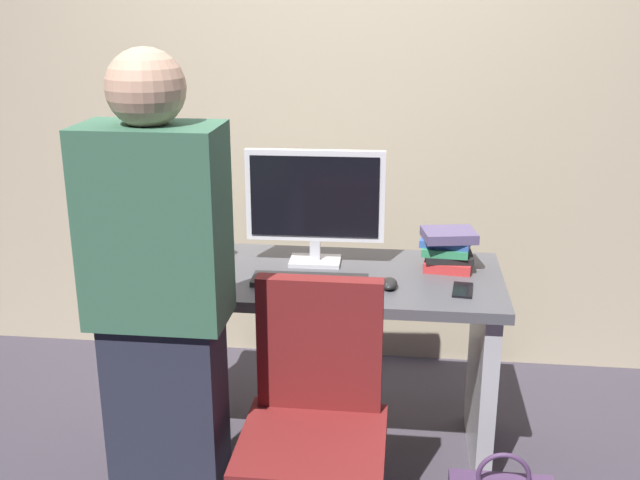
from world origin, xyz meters
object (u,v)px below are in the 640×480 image
object	(u,v)px
book_stack	(448,249)
cell_phone	(463,290)
keyboard	(310,280)
cup_by_monitor	(221,247)
cup_near_keyboard	(185,272)
office_chair	(315,447)
person_at_desk	(162,322)
desk	(321,330)
mouse	(389,284)
monitor	(315,201)

from	to	relation	value
book_stack	cell_phone	distance (m)	0.24
keyboard	cup_by_monitor	bearing A→B (deg)	145.82
cup_near_keyboard	cup_by_monitor	distance (m)	0.32
cup_near_keyboard	cup_by_monitor	xyz separation A→B (m)	(0.06, 0.31, -0.01)
office_chair	person_at_desk	world-z (taller)	person_at_desk
keyboard	book_stack	world-z (taller)	book_stack
office_chair	cup_by_monitor	bearing A→B (deg)	120.36
desk	office_chair	size ratio (longest dim) A/B	1.47
cup_near_keyboard	cell_phone	world-z (taller)	cup_near_keyboard
cup_by_monitor	desk	bearing A→B (deg)	-18.62
person_at_desk	mouse	bearing A→B (deg)	41.32
person_at_desk	cup_near_keyboard	distance (m)	0.54
book_stack	mouse	bearing A→B (deg)	-133.79
person_at_desk	keyboard	size ratio (longest dim) A/B	3.81
desk	book_stack	bearing A→B (deg)	12.06
person_at_desk	monitor	size ratio (longest dim) A/B	3.03
monitor	mouse	xyz separation A→B (m)	(0.30, -0.24, -0.24)
monitor	cell_phone	bearing A→B (deg)	-22.65
cell_phone	monitor	bearing A→B (deg)	163.34
office_chair	cell_phone	xyz separation A→B (m)	(0.47, 0.56, 0.33)
keyboard	book_stack	distance (m)	0.56
desk	keyboard	xyz separation A→B (m)	(-0.03, -0.11, 0.25)
mouse	cell_phone	distance (m)	0.27
person_at_desk	mouse	xyz separation A→B (m)	(0.66, 0.58, -0.07)
cup_by_monitor	book_stack	distance (m)	0.91
monitor	person_at_desk	bearing A→B (deg)	-113.79
book_stack	desk	bearing A→B (deg)	-167.94
keyboard	person_at_desk	bearing A→B (deg)	-123.38
monitor	cup_by_monitor	bearing A→B (deg)	175.36
person_at_desk	cup_by_monitor	world-z (taller)	person_at_desk
keyboard	cell_phone	bearing A→B (deg)	-3.41
desk	mouse	bearing A→B (deg)	-25.37
monitor	cup_near_keyboard	world-z (taller)	monitor
cell_phone	cup_by_monitor	bearing A→B (deg)	170.32
desk	cell_phone	size ratio (longest dim) A/B	9.56
monitor	cup_by_monitor	xyz separation A→B (m)	(-0.39, 0.03, -0.21)
office_chair	cup_by_monitor	distance (m)	1.02
person_at_desk	keyboard	bearing A→B (deg)	58.37
keyboard	mouse	world-z (taller)	mouse
office_chair	person_at_desk	size ratio (longest dim) A/B	0.57
cup_by_monitor	cell_phone	distance (m)	0.99
mouse	book_stack	bearing A→B (deg)	46.21
mouse	monitor	bearing A→B (deg)	141.81
cell_phone	desk	bearing A→B (deg)	172.76
cup_near_keyboard	person_at_desk	bearing A→B (deg)	-80.86
desk	mouse	size ratio (longest dim) A/B	13.77
office_chair	cell_phone	bearing A→B (deg)	49.87
person_at_desk	cell_phone	world-z (taller)	person_at_desk
monitor	book_stack	world-z (taller)	monitor
book_stack	cup_by_monitor	bearing A→B (deg)	177.39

